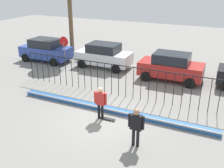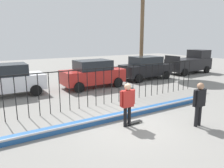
{
  "view_description": "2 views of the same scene",
  "coord_description": "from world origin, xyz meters",
  "px_view_note": "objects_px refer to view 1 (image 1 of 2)",
  "views": [
    {
      "loc": [
        5.15,
        -10.13,
        6.59
      ],
      "look_at": [
        -0.2,
        1.48,
        1.34
      ],
      "focal_mm": 41.57,
      "sensor_mm": 36.0,
      "label": 1
    },
    {
      "loc": [
        -4.76,
        -6.34,
        3.38
      ],
      "look_at": [
        0.16,
        1.7,
        1.35
      ],
      "focal_mm": 34.2,
      "sensor_mm": 36.0,
      "label": 2
    }
  ],
  "objects_px": {
    "parked_car_blue": "(46,50)",
    "parked_car_white": "(104,55)",
    "skateboarder": "(100,100)",
    "parked_car_red": "(171,66)",
    "skateboard": "(107,119)",
    "camera_operator": "(136,124)",
    "stop_sign": "(64,48)"
  },
  "relations": [
    {
      "from": "parked_car_blue",
      "to": "parked_car_white",
      "type": "relative_size",
      "value": 1.0
    },
    {
      "from": "skateboarder",
      "to": "parked_car_red",
      "type": "bearing_deg",
      "value": 108.06
    },
    {
      "from": "parked_car_white",
      "to": "skateboard",
      "type": "bearing_deg",
      "value": -58.44
    },
    {
      "from": "skateboarder",
      "to": "camera_operator",
      "type": "relative_size",
      "value": 0.99
    },
    {
      "from": "skateboarder",
      "to": "stop_sign",
      "type": "bearing_deg",
      "value": 169.82
    },
    {
      "from": "camera_operator",
      "to": "parked_car_blue",
      "type": "xyz_separation_m",
      "value": [
        -11.06,
        8.28,
        -0.07
      ]
    },
    {
      "from": "parked_car_red",
      "to": "skateboard",
      "type": "bearing_deg",
      "value": -100.5
    },
    {
      "from": "parked_car_red",
      "to": "stop_sign",
      "type": "distance_m",
      "value": 8.13
    },
    {
      "from": "skateboarder",
      "to": "parked_car_red",
      "type": "relative_size",
      "value": 0.4
    },
    {
      "from": "parked_car_blue",
      "to": "parked_car_red",
      "type": "distance_m",
      "value": 10.62
    },
    {
      "from": "stop_sign",
      "to": "parked_car_blue",
      "type": "bearing_deg",
      "value": 159.81
    },
    {
      "from": "camera_operator",
      "to": "stop_sign",
      "type": "xyz_separation_m",
      "value": [
        -8.5,
        7.34,
        0.57
      ]
    },
    {
      "from": "skateboarder",
      "to": "camera_operator",
      "type": "xyz_separation_m",
      "value": [
        2.37,
        -1.42,
        0.01
      ]
    },
    {
      "from": "skateboarder",
      "to": "camera_operator",
      "type": "bearing_deg",
      "value": 2.89
    },
    {
      "from": "parked_car_red",
      "to": "skateboarder",
      "type": "bearing_deg",
      "value": -103.18
    },
    {
      "from": "skateboarder",
      "to": "parked_car_red",
      "type": "xyz_separation_m",
      "value": [
        1.93,
        6.83,
        -0.06
      ]
    },
    {
      "from": "skateboard",
      "to": "parked_car_blue",
      "type": "bearing_deg",
      "value": 133.08
    },
    {
      "from": "skateboarder",
      "to": "skateboard",
      "type": "distance_m",
      "value": 1.03
    },
    {
      "from": "camera_operator",
      "to": "parked_car_blue",
      "type": "distance_m",
      "value": 13.81
    },
    {
      "from": "parked_car_blue",
      "to": "stop_sign",
      "type": "bearing_deg",
      "value": -20.89
    },
    {
      "from": "parked_car_red",
      "to": "parked_car_blue",
      "type": "bearing_deg",
      "value": -177.56
    },
    {
      "from": "skateboarder",
      "to": "stop_sign",
      "type": "relative_size",
      "value": 0.68
    },
    {
      "from": "skateboarder",
      "to": "camera_operator",
      "type": "distance_m",
      "value": 2.76
    },
    {
      "from": "stop_sign",
      "to": "skateboard",
      "type": "bearing_deg",
      "value": -42.17
    },
    {
      "from": "parked_car_blue",
      "to": "parked_car_red",
      "type": "xyz_separation_m",
      "value": [
        10.62,
        -0.03,
        0.0
      ]
    },
    {
      "from": "skateboard",
      "to": "parked_car_white",
      "type": "height_order",
      "value": "parked_car_white"
    },
    {
      "from": "parked_car_blue",
      "to": "parked_car_red",
      "type": "relative_size",
      "value": 1.0
    },
    {
      "from": "skateboarder",
      "to": "skateboard",
      "type": "xyz_separation_m",
      "value": [
        0.35,
        0.05,
        -0.97
      ]
    },
    {
      "from": "parked_car_blue",
      "to": "stop_sign",
      "type": "distance_m",
      "value": 2.8
    },
    {
      "from": "parked_car_red",
      "to": "stop_sign",
      "type": "relative_size",
      "value": 1.72
    },
    {
      "from": "camera_operator",
      "to": "parked_car_red",
      "type": "xyz_separation_m",
      "value": [
        -0.44,
        8.25,
        -0.07
      ]
    },
    {
      "from": "skateboard",
      "to": "stop_sign",
      "type": "height_order",
      "value": "stop_sign"
    }
  ]
}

